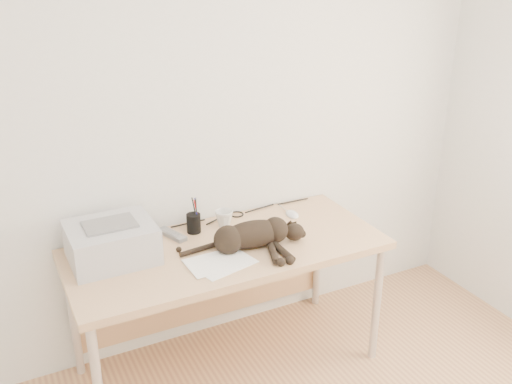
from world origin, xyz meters
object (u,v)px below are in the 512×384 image
mug (224,219)px  pen_cup (194,223)px  mouse (292,212)px  desk (221,261)px  cat (250,236)px  printer (112,242)px

mug → pen_cup: pen_cup is taller
mouse → desk: bearing=-163.9°
cat → mug: size_ratio=6.60×
desk → cat: (0.10, -0.16, 0.20)m
cat → mouse: (0.38, 0.24, -0.05)m
pen_cup → mug: bearing=-2.4°
printer → mouse: (1.02, 0.04, -0.07)m
desk → mouse: mouse is taller
desk → cat: 0.27m
cat → pen_cup: bearing=130.4°
printer → desk: bearing=-4.1°
desk → mug: (0.08, 0.13, 0.18)m
mug → mouse: 0.40m
printer → pen_cup: 0.46m
desk → cat: cat is taller
desk → printer: printer is taller
printer → mug: 0.63m
printer → mug: size_ratio=4.16×
mug → mouse: mug is taller
pen_cup → mouse: pen_cup is taller
mug → printer: bearing=-171.9°
mouse → pen_cup: bearing=-178.9°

